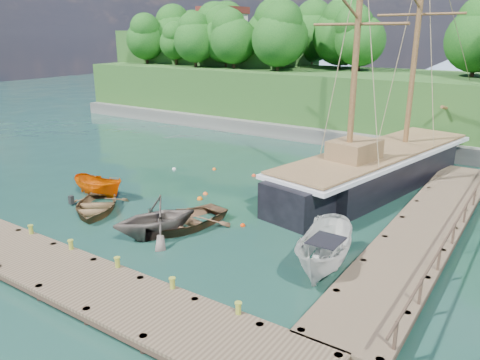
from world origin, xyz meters
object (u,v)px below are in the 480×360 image
object	(u,v)px
motorboat_orange	(100,196)
schooner	(377,171)
rowboat_1	(156,236)
rowboat_0	(96,211)
rowboat_2	(185,227)
cabin_boat_white	(324,270)

from	to	relation	value
motorboat_orange	schooner	xyz separation A→B (m)	(13.71, 11.71, 1.04)
rowboat_1	motorboat_orange	world-z (taller)	rowboat_1
rowboat_0	rowboat_1	bearing A→B (deg)	-44.90
rowboat_1	motorboat_orange	distance (m)	7.55
rowboat_2	motorboat_orange	world-z (taller)	motorboat_orange
rowboat_2	cabin_boat_white	distance (m)	8.05
rowboat_1	cabin_boat_white	size ratio (longest dim) A/B	0.80
rowboat_1	rowboat_2	xyz separation A→B (m)	(0.48, 1.69, 0.00)
rowboat_1	schooner	xyz separation A→B (m)	(6.56, 14.13, 1.04)
schooner	rowboat_2	bearing A→B (deg)	-104.45
rowboat_1	motorboat_orange	size ratio (longest dim) A/B	1.12
rowboat_1	cabin_boat_white	bearing A→B (deg)	35.69
rowboat_1	rowboat_2	distance (m)	1.76
rowboat_1	schooner	world-z (taller)	schooner
rowboat_2	schooner	bearing A→B (deg)	74.39
rowboat_0	rowboat_1	xyz separation A→B (m)	(5.24, -0.55, 0.00)
rowboat_0	rowboat_2	bearing A→B (deg)	-27.62
rowboat_0	motorboat_orange	distance (m)	2.67
motorboat_orange	schooner	distance (m)	18.06
schooner	motorboat_orange	bearing A→B (deg)	-127.90
rowboat_1	cabin_boat_white	distance (m)	8.65
rowboat_1	motorboat_orange	bearing A→B (deg)	-172.54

